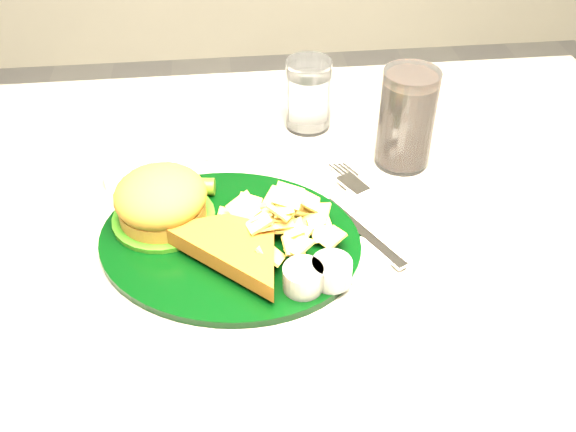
% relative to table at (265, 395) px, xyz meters
% --- Properties ---
extents(table, '(1.20, 0.80, 0.75)m').
position_rel_table_xyz_m(table, '(0.00, 0.00, 0.00)').
color(table, gray).
rests_on(table, ground).
extents(dinner_plate, '(0.38, 0.35, 0.07)m').
position_rel_table_xyz_m(dinner_plate, '(-0.04, -0.04, 0.41)').
color(dinner_plate, black).
rests_on(dinner_plate, table).
extents(water_glass, '(0.08, 0.08, 0.11)m').
position_rel_table_xyz_m(water_glass, '(0.09, 0.22, 0.43)').
color(water_glass, white).
rests_on(water_glass, table).
extents(cola_glass, '(0.08, 0.08, 0.14)m').
position_rel_table_xyz_m(cola_glass, '(0.21, 0.11, 0.44)').
color(cola_glass, black).
rests_on(cola_glass, table).
extents(fork_napkin, '(0.22, 0.24, 0.01)m').
position_rel_table_xyz_m(fork_napkin, '(0.12, -0.03, 0.38)').
color(fork_napkin, white).
rests_on(fork_napkin, table).
extents(ramekin, '(0.05, 0.05, 0.03)m').
position_rel_table_xyz_m(ramekin, '(-0.18, 0.09, 0.39)').
color(ramekin, white).
rests_on(ramekin, table).
extents(wrapped_straw, '(0.19, 0.07, 0.01)m').
position_rel_table_xyz_m(wrapped_straw, '(-0.05, 0.14, 0.38)').
color(wrapped_straw, white).
rests_on(wrapped_straw, table).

